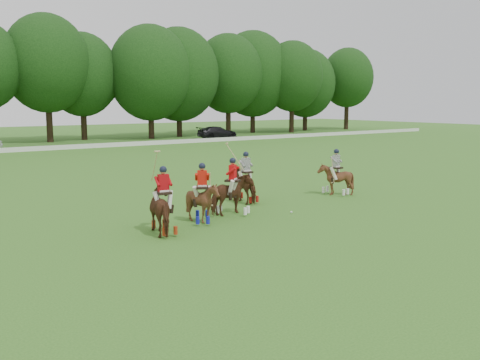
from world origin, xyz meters
TOP-DOWN VIEW (x-y plane):
  - ground at (0.00, 0.00)m, footprint 180.00×180.00m
  - boundary_rail at (0.00, 38.00)m, footprint 120.00×0.10m
  - car_right at (25.45, 42.50)m, footprint 5.29×2.58m
  - polo_red_a at (-2.77, 3.07)m, footprint 1.27×2.10m
  - polo_red_b at (0.94, 4.20)m, footprint 2.11×2.06m
  - polo_red_c at (-0.81, 3.71)m, footprint 1.82×1.88m
  - polo_stripe_a at (2.99, 6.08)m, footprint 1.19×1.92m
  - polo_stripe_b at (7.71, 5.04)m, footprint 1.55×1.67m
  - polo_ball at (3.08, 3.04)m, footprint 0.09×0.09m

SIDE VIEW (x-z plane):
  - ground at x=0.00m, z-range 0.00..0.00m
  - polo_ball at x=3.08m, z-range 0.00..0.09m
  - boundary_rail at x=0.00m, z-range 0.00..0.44m
  - car_right at x=25.45m, z-range 0.00..1.48m
  - polo_stripe_b at x=7.71m, z-range -0.32..1.95m
  - polo_red_c at x=-0.81m, z-range -0.32..1.96m
  - polo_red_b at x=0.94m, z-range -0.60..2.27m
  - polo_stripe_a at x=2.99m, z-range -0.32..2.00m
  - polo_red_a at x=-2.77m, z-range -0.59..2.32m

